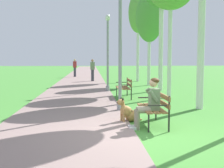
{
  "coord_description": "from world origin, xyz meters",
  "views": [
    {
      "loc": [
        -1.17,
        -6.33,
        1.72
      ],
      "look_at": [
        -0.49,
        3.03,
        0.9
      ],
      "focal_mm": 47.31,
      "sensor_mm": 36.0,
      "label": 1
    }
  ],
  "objects_px": {
    "park_bench_near": "(155,106)",
    "lamp_post_near": "(120,46)",
    "birch_tree_fifth": "(149,18)",
    "birch_tree_sixth": "(138,14)",
    "pedestrian_further_distant": "(75,68)",
    "lamp_post_mid": "(108,52)",
    "pedestrian_distant": "(93,70)",
    "person_seated_on_near_bench": "(150,101)",
    "park_bench_mid": "(125,86)",
    "dog_shepherd": "(128,112)"
  },
  "relations": [
    {
      "from": "park_bench_near",
      "to": "lamp_post_near",
      "type": "xyz_separation_m",
      "value": [
        -0.69,
        2.14,
        1.61
      ]
    },
    {
      "from": "birch_tree_fifth",
      "to": "birch_tree_sixth",
      "type": "bearing_deg",
      "value": 93.22
    },
    {
      "from": "lamp_post_near",
      "to": "birch_tree_sixth",
      "type": "height_order",
      "value": "birch_tree_sixth"
    },
    {
      "from": "birch_tree_fifth",
      "to": "birch_tree_sixth",
      "type": "xyz_separation_m",
      "value": [
        -0.19,
        3.32,
        0.73
      ]
    },
    {
      "from": "lamp_post_near",
      "to": "pedestrian_further_distant",
      "type": "xyz_separation_m",
      "value": [
        -2.38,
        17.36,
        -1.28
      ]
    },
    {
      "from": "lamp_post_mid",
      "to": "pedestrian_distant",
      "type": "xyz_separation_m",
      "value": [
        -0.73,
        6.74,
        -1.18
      ]
    },
    {
      "from": "birch_tree_sixth",
      "to": "lamp_post_mid",
      "type": "bearing_deg",
      "value": -111.2
    },
    {
      "from": "park_bench_near",
      "to": "birch_tree_fifth",
      "type": "height_order",
      "value": "birch_tree_fifth"
    },
    {
      "from": "person_seated_on_near_bench",
      "to": "lamp_post_near",
      "type": "distance_m",
      "value": 2.9
    },
    {
      "from": "birch_tree_fifth",
      "to": "park_bench_mid",
      "type": "bearing_deg",
      "value": -110.64
    },
    {
      "from": "lamp_post_near",
      "to": "birch_tree_fifth",
      "type": "xyz_separation_m",
      "value": [
        2.73,
        8.98,
        2.12
      ]
    },
    {
      "from": "pedestrian_distant",
      "to": "pedestrian_further_distant",
      "type": "relative_size",
      "value": 1.0
    },
    {
      "from": "park_bench_mid",
      "to": "dog_shepherd",
      "type": "relative_size",
      "value": 1.93
    },
    {
      "from": "lamp_post_near",
      "to": "lamp_post_mid",
      "type": "bearing_deg",
      "value": 90.83
    },
    {
      "from": "dog_shepherd",
      "to": "lamp_post_mid",
      "type": "relative_size",
      "value": 0.2
    },
    {
      "from": "person_seated_on_near_bench",
      "to": "birch_tree_sixth",
      "type": "height_order",
      "value": "birch_tree_sixth"
    },
    {
      "from": "person_seated_on_near_bench",
      "to": "dog_shepherd",
      "type": "xyz_separation_m",
      "value": [
        -0.43,
        0.79,
        -0.42
      ]
    },
    {
      "from": "lamp_post_near",
      "to": "pedestrian_further_distant",
      "type": "distance_m",
      "value": 17.57
    },
    {
      "from": "lamp_post_mid",
      "to": "birch_tree_sixth",
      "type": "distance_m",
      "value": 7.84
    },
    {
      "from": "park_bench_near",
      "to": "park_bench_mid",
      "type": "xyz_separation_m",
      "value": [
        -0.16,
        5.26,
        0.0
      ]
    },
    {
      "from": "person_seated_on_near_bench",
      "to": "birch_tree_fifth",
      "type": "bearing_deg",
      "value": 78.86
    },
    {
      "from": "lamp_post_near",
      "to": "park_bench_mid",
      "type": "bearing_deg",
      "value": 80.42
    },
    {
      "from": "pedestrian_distant",
      "to": "birch_tree_sixth",
      "type": "bearing_deg",
      "value": 0.66
    },
    {
      "from": "person_seated_on_near_bench",
      "to": "pedestrian_distant",
      "type": "distance_m",
      "value": 14.79
    },
    {
      "from": "lamp_post_near",
      "to": "lamp_post_mid",
      "type": "xyz_separation_m",
      "value": [
        -0.08,
        5.53,
        -0.1
      ]
    },
    {
      "from": "pedestrian_further_distant",
      "to": "pedestrian_distant",
      "type": "bearing_deg",
      "value": -72.94
    },
    {
      "from": "person_seated_on_near_bench",
      "to": "dog_shepherd",
      "type": "bearing_deg",
      "value": 118.3
    },
    {
      "from": "dog_shepherd",
      "to": "pedestrian_further_distant",
      "type": "xyz_separation_m",
      "value": [
        -2.43,
        19.05,
        0.58
      ]
    },
    {
      "from": "park_bench_near",
      "to": "pedestrian_further_distant",
      "type": "relative_size",
      "value": 0.91
    },
    {
      "from": "park_bench_mid",
      "to": "person_seated_on_near_bench",
      "type": "bearing_deg",
      "value": -90.5
    },
    {
      "from": "dog_shepherd",
      "to": "birch_tree_sixth",
      "type": "xyz_separation_m",
      "value": [
        2.5,
        13.98,
        4.71
      ]
    },
    {
      "from": "birch_tree_sixth",
      "to": "pedestrian_distant",
      "type": "height_order",
      "value": "birch_tree_sixth"
    },
    {
      "from": "pedestrian_further_distant",
      "to": "person_seated_on_near_bench",
      "type": "bearing_deg",
      "value": -81.81
    },
    {
      "from": "person_seated_on_near_bench",
      "to": "dog_shepherd",
      "type": "relative_size",
      "value": 1.61
    },
    {
      "from": "lamp_post_mid",
      "to": "pedestrian_distant",
      "type": "bearing_deg",
      "value": 96.21
    },
    {
      "from": "park_bench_near",
      "to": "birch_tree_sixth",
      "type": "bearing_deg",
      "value": 82.65
    },
    {
      "from": "pedestrian_distant",
      "to": "dog_shepherd",
      "type": "bearing_deg",
      "value": -86.45
    },
    {
      "from": "park_bench_mid",
      "to": "lamp_post_mid",
      "type": "height_order",
      "value": "lamp_post_mid"
    },
    {
      "from": "park_bench_near",
      "to": "person_seated_on_near_bench",
      "type": "height_order",
      "value": "person_seated_on_near_bench"
    },
    {
      "from": "park_bench_near",
      "to": "dog_shepherd",
      "type": "xyz_separation_m",
      "value": [
        -0.63,
        0.46,
        -0.25
      ]
    },
    {
      "from": "park_bench_near",
      "to": "person_seated_on_near_bench",
      "type": "relative_size",
      "value": 1.2
    },
    {
      "from": "dog_shepherd",
      "to": "birch_tree_sixth",
      "type": "bearing_deg",
      "value": 79.88
    },
    {
      "from": "park_bench_near",
      "to": "park_bench_mid",
      "type": "distance_m",
      "value": 5.27
    },
    {
      "from": "person_seated_on_near_bench",
      "to": "birch_tree_sixth",
      "type": "distance_m",
      "value": 15.52
    },
    {
      "from": "lamp_post_near",
      "to": "pedestrian_distant",
      "type": "distance_m",
      "value": 12.36
    },
    {
      "from": "park_bench_near",
      "to": "park_bench_mid",
      "type": "relative_size",
      "value": 1.0
    },
    {
      "from": "park_bench_near",
      "to": "person_seated_on_near_bench",
      "type": "distance_m",
      "value": 0.42
    },
    {
      "from": "person_seated_on_near_bench",
      "to": "pedestrian_distant",
      "type": "xyz_separation_m",
      "value": [
        -1.29,
        14.73,
        0.16
      ]
    },
    {
      "from": "birch_tree_fifth",
      "to": "pedestrian_distant",
      "type": "xyz_separation_m",
      "value": [
        -3.55,
        3.28,
        -3.4
      ]
    },
    {
      "from": "lamp_post_near",
      "to": "birch_tree_sixth",
      "type": "bearing_deg",
      "value": 78.3
    }
  ]
}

